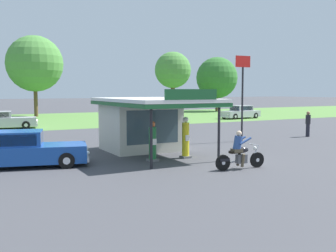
% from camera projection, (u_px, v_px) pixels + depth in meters
% --- Properties ---
extents(ground_plane, '(300.00, 300.00, 0.00)m').
position_uv_depth(ground_plane, '(219.00, 162.00, 17.51)').
color(ground_plane, '#424247').
extents(grass_verge_strip, '(120.00, 24.00, 0.01)m').
position_uv_depth(grass_verge_strip, '(62.00, 119.00, 43.82)').
color(grass_verge_strip, '#56843D').
rests_on(grass_verge_strip, ground).
extents(service_station_kiosk, '(4.28, 7.12, 3.26)m').
position_uv_depth(service_station_kiosk, '(144.00, 120.00, 20.59)').
color(service_station_kiosk, beige).
rests_on(service_station_kiosk, ground).
extents(gas_pump_nearside, '(0.44, 0.44, 1.82)m').
position_uv_depth(gas_pump_nearside, '(153.00, 143.00, 17.75)').
color(gas_pump_nearside, slate).
rests_on(gas_pump_nearside, ground).
extents(gas_pump_offside, '(0.44, 0.44, 1.97)m').
position_uv_depth(gas_pump_offside, '(186.00, 139.00, 18.56)').
color(gas_pump_offside, slate).
rests_on(gas_pump_offside, ground).
extents(motorcycle_with_rider, '(2.29, 0.70, 1.58)m').
position_uv_depth(motorcycle_with_rider, '(240.00, 153.00, 15.93)').
color(motorcycle_with_rider, black).
rests_on(motorcycle_with_rider, ground).
extents(featured_classic_sedan, '(5.61, 3.07, 1.52)m').
position_uv_depth(featured_classic_sedan, '(22.00, 151.00, 16.46)').
color(featured_classic_sedan, '#19479E').
rests_on(featured_classic_sedan, ground).
extents(parked_car_back_row_centre, '(5.69, 2.56, 1.47)m').
position_uv_depth(parked_car_back_row_centre, '(2.00, 121.00, 32.86)').
color(parked_car_back_row_centre, '#B7B7BC').
rests_on(parked_car_back_row_centre, ground).
extents(parked_car_back_row_right, '(5.20, 2.63, 1.47)m').
position_uv_depth(parked_car_back_row_right, '(156.00, 116.00, 38.45)').
color(parked_car_back_row_right, red).
rests_on(parked_car_back_row_right, ground).
extents(parked_car_back_row_far_left, '(5.11, 2.37, 1.51)m').
position_uv_depth(parked_car_back_row_far_left, '(240.00, 112.00, 45.12)').
color(parked_car_back_row_far_left, '#B7B7BC').
rests_on(parked_car_back_row_far_left, ground).
extents(bystander_standing_back_lot, '(0.34, 0.34, 1.77)m').
position_uv_depth(bystander_standing_back_lot, '(308.00, 123.00, 27.18)').
color(bystander_standing_back_lot, black).
rests_on(bystander_standing_back_lot, ground).
extents(tree_oak_distant_spare, '(6.42, 6.42, 8.41)m').
position_uv_depth(tree_oak_distant_spare, '(217.00, 78.00, 60.90)').
color(tree_oak_distant_spare, brown).
rests_on(tree_oak_distant_spare, ground).
extents(tree_oak_far_right, '(5.02, 5.02, 8.57)m').
position_uv_depth(tree_oak_far_right, '(173.00, 70.00, 54.10)').
color(tree_oak_far_right, brown).
rests_on(tree_oak_far_right, ground).
extents(tree_oak_right, '(6.87, 6.87, 9.95)m').
position_uv_depth(tree_oak_right, '(34.00, 65.00, 47.90)').
color(tree_oak_right, brown).
rests_on(tree_oak_right, ground).
extents(roadside_pole_sign, '(1.10, 0.12, 5.36)m').
position_uv_depth(roadside_pole_sign, '(243.00, 84.00, 24.44)').
color(roadside_pole_sign, black).
rests_on(roadside_pole_sign, ground).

